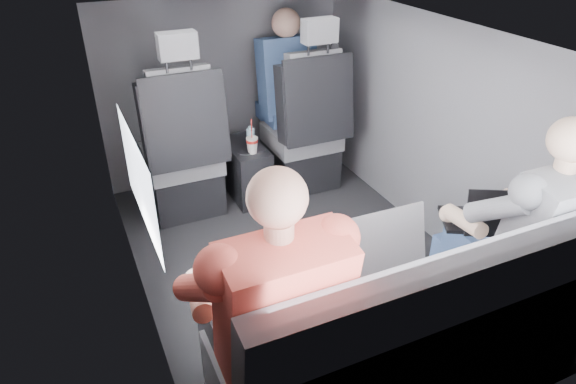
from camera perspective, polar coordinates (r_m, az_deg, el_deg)
name	(u,v)px	position (r m, az deg, el deg)	size (l,w,h in m)	color
floor	(298,261)	(3.13, 1.15, -7.64)	(2.60, 2.60, 0.00)	black
ceiling	(301,33)	(2.55, 1.47, 17.23)	(2.60, 2.60, 0.00)	#B2B2AD
panel_left	(130,195)	(2.56, -17.19, -0.37)	(0.02, 2.60, 1.35)	#56565B
panel_right	(434,133)	(3.24, 15.90, 6.30)	(0.02, 2.60, 1.35)	#56565B
panel_front	(224,90)	(3.90, -7.17, 11.20)	(1.80, 0.02, 1.35)	#56565B
panel_back	(465,315)	(1.89, 19.06, -12.80)	(1.80, 0.02, 1.35)	#56565B
side_window	(139,181)	(2.19, -16.27, 1.23)	(0.02, 0.75, 0.42)	white
seatbelt	(317,91)	(3.47, 3.26, 11.19)	(0.05, 0.01, 0.65)	black
front_seat_left	(183,159)	(3.48, -11.54, 3.59)	(0.52, 0.58, 1.26)	black
front_seat_right	(305,137)	(3.75, 1.89, 6.17)	(0.52, 0.58, 1.26)	black
center_console	(246,170)	(3.71, -4.68, 2.40)	(0.24, 0.48, 0.41)	black
rear_bench	(410,345)	(2.26, 13.40, -16.16)	(1.60, 0.57, 0.92)	slate
soda_cup	(252,144)	(3.49, -4.01, 5.30)	(0.08, 0.08, 0.24)	white
water_bottle	(251,138)	(3.55, -4.17, 5.98)	(0.06, 0.06, 0.16)	#98B6CE
laptop_white	(259,274)	(2.03, -3.19, -9.08)	(0.38, 0.40, 0.24)	white
laptop_silver	(370,244)	(2.21, 9.05, -5.72)	(0.38, 0.34, 0.26)	#ADADB2
laptop_black	(485,218)	(2.53, 21.07, -2.70)	(0.38, 0.41, 0.23)	black
passenger_rear_left	(267,311)	(1.86, -2.33, -13.09)	(0.52, 0.64, 1.25)	#323136
passenger_rear_right	(520,235)	(2.48, 24.36, -4.34)	(0.49, 0.61, 1.21)	#324970
passenger_front_right	(286,80)	(3.84, -0.20, 12.34)	(0.41, 0.41, 0.83)	#324970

